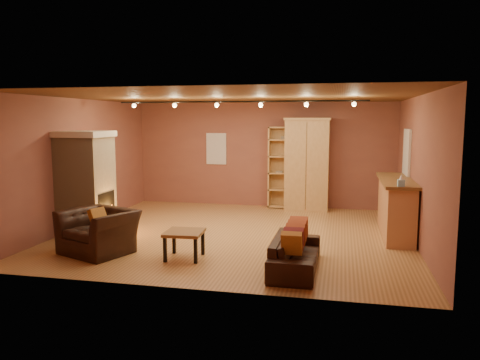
% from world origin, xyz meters
% --- Properties ---
extents(floor, '(7.00, 7.00, 0.00)m').
position_xyz_m(floor, '(0.00, 0.00, 0.00)').
color(floor, olive).
rests_on(floor, ground).
extents(ceiling, '(7.00, 7.00, 0.00)m').
position_xyz_m(ceiling, '(0.00, 0.00, 2.80)').
color(ceiling, brown).
rests_on(ceiling, back_wall).
extents(back_wall, '(7.00, 0.02, 2.80)m').
position_xyz_m(back_wall, '(0.00, 3.25, 1.40)').
color(back_wall, brown).
rests_on(back_wall, floor).
extents(left_wall, '(0.02, 6.50, 2.80)m').
position_xyz_m(left_wall, '(-3.50, 0.00, 1.40)').
color(left_wall, brown).
rests_on(left_wall, floor).
extents(right_wall, '(0.02, 6.50, 2.80)m').
position_xyz_m(right_wall, '(3.50, 0.00, 1.40)').
color(right_wall, brown).
rests_on(right_wall, floor).
extents(fireplace, '(1.01, 0.98, 2.12)m').
position_xyz_m(fireplace, '(-3.04, -0.60, 1.06)').
color(fireplace, tan).
rests_on(fireplace, floor).
extents(back_window, '(0.56, 0.04, 0.86)m').
position_xyz_m(back_window, '(-1.30, 3.23, 1.55)').
color(back_window, silver).
rests_on(back_window, back_wall).
extents(bookcase, '(0.89, 0.34, 2.16)m').
position_xyz_m(bookcase, '(0.63, 3.14, 1.10)').
color(bookcase, tan).
rests_on(bookcase, floor).
extents(armoire, '(1.18, 0.67, 2.39)m').
position_xyz_m(armoire, '(1.22, 2.95, 1.20)').
color(armoire, tan).
rests_on(armoire, floor).
extents(bar_counter, '(0.64, 2.42, 1.16)m').
position_xyz_m(bar_counter, '(3.20, 0.61, 0.59)').
color(bar_counter, tan).
rests_on(bar_counter, floor).
extents(tissue_box, '(0.13, 0.13, 0.22)m').
position_xyz_m(tissue_box, '(3.15, -0.50, 1.25)').
color(tissue_box, '#86BBD7').
rests_on(tissue_box, bar_counter).
extents(right_window, '(0.05, 0.90, 1.00)m').
position_xyz_m(right_window, '(3.47, 1.40, 1.65)').
color(right_window, silver).
rests_on(right_window, right_wall).
extents(loveseat, '(0.52, 1.76, 0.75)m').
position_xyz_m(loveseat, '(1.42, -2.06, 0.36)').
color(loveseat, black).
rests_on(loveseat, floor).
extents(armchair, '(1.37, 1.14, 1.03)m').
position_xyz_m(armchair, '(-2.08, -1.87, 0.51)').
color(armchair, black).
rests_on(armchair, floor).
extents(coffee_table, '(0.66, 0.66, 0.47)m').
position_xyz_m(coffee_table, '(-0.48, -1.87, 0.40)').
color(coffee_table, brown).
rests_on(coffee_table, floor).
extents(track_rail, '(5.20, 0.09, 0.13)m').
position_xyz_m(track_rail, '(0.00, 0.20, 2.69)').
color(track_rail, black).
rests_on(track_rail, ceiling).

